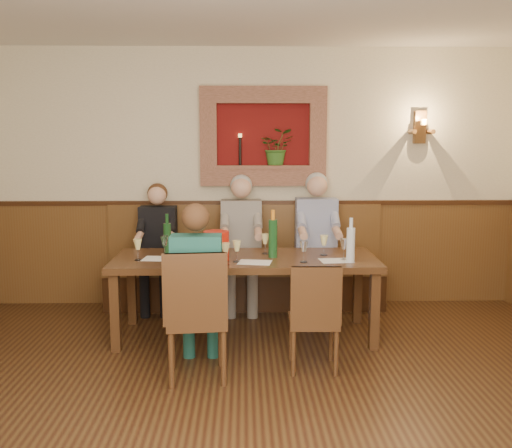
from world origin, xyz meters
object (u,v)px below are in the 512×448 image
at_px(chair_near_right, 313,338).
at_px(spittoon_bucket, 216,246).
at_px(person_bench_mid, 241,255).
at_px(person_bench_right, 317,253).
at_px(dining_table, 245,265).
at_px(chair_near_left, 197,341).
at_px(person_bench_left, 158,259).
at_px(water_bottle, 351,244).
at_px(bench, 245,277).
at_px(wine_bottle_green_b, 167,238).
at_px(wine_bottle_green_a, 273,238).
at_px(person_chair_front, 198,302).

height_order(chair_near_right, spittoon_bucket, spittoon_bucket).
distance_m(person_bench_mid, spittoon_bucket, 1.01).
bearing_deg(person_bench_right, dining_table, -132.54).
height_order(chair_near_left, person_bench_left, person_bench_left).
relative_size(spittoon_bucket, water_bottle, 0.66).
bearing_deg(person_bench_mid, person_bench_right, -0.05).
distance_m(person_bench_mid, person_bench_right, 0.81).
xyz_separation_m(person_bench_left, spittoon_bucket, (0.67, -0.95, 0.32)).
height_order(bench, person_bench_left, person_bench_left).
bearing_deg(wine_bottle_green_b, person_bench_left, 106.09).
relative_size(dining_table, water_bottle, 6.08).
bearing_deg(wine_bottle_green_a, water_bottle, -18.67).
bearing_deg(person_bench_left, wine_bottle_green_b, -73.91).
bearing_deg(bench, water_bottle, -51.87).
xyz_separation_m(dining_table, person_chair_front, (-0.38, -0.78, -0.12)).
bearing_deg(person_bench_mid, wine_bottle_green_b, -134.40).
xyz_separation_m(person_bench_mid, person_chair_front, (-0.34, -1.62, -0.05)).
bearing_deg(dining_table, person_bench_left, 137.94).
bearing_deg(person_chair_front, chair_near_right, -0.40).
relative_size(dining_table, person_bench_right, 1.63).
height_order(person_bench_right, wine_bottle_green_b, person_bench_right).
xyz_separation_m(person_bench_mid, water_bottle, (0.96, -1.07, 0.31)).
relative_size(spittoon_bucket, wine_bottle_green_b, 0.67).
distance_m(dining_table, person_bench_right, 1.14).
distance_m(bench, person_chair_front, 1.78).
bearing_deg(bench, wine_bottle_green_a, -75.09).
bearing_deg(wine_bottle_green_a, chair_near_left, -123.87).
height_order(chair_near_right, water_bottle, water_bottle).
relative_size(person_bench_right, person_chair_front, 1.09).
bearing_deg(person_chair_front, person_bench_mid, 78.24).
height_order(dining_table, water_bottle, water_bottle).
xyz_separation_m(chair_near_left, person_bench_mid, (0.33, 1.78, 0.31)).
height_order(person_chair_front, wine_bottle_green_a, person_chair_front).
distance_m(person_bench_mid, person_chair_front, 1.65).
bearing_deg(person_chair_front, person_bench_right, 54.74).
height_order(person_chair_front, wine_bottle_green_b, person_chair_front).
distance_m(wine_bottle_green_b, water_bottle, 1.69).
relative_size(dining_table, person_bench_left, 1.77).
distance_m(dining_table, person_bench_left, 1.26).
bearing_deg(spittoon_bucket, water_bottle, -6.07).
height_order(bench, chair_near_left, bench).
xyz_separation_m(spittoon_bucket, water_bottle, (1.18, -0.13, 0.03)).
height_order(dining_table, person_bench_mid, person_bench_mid).
bearing_deg(person_bench_left, person_bench_mid, -0.19).
bearing_deg(person_bench_left, chair_near_left, -72.61).
bearing_deg(water_bottle, person_bench_left, 149.93).
bearing_deg(bench, person_bench_left, -173.65).
relative_size(person_bench_mid, wine_bottle_green_b, 3.76).
bearing_deg(dining_table, wine_bottle_green_b, 169.57).
distance_m(bench, chair_near_left, 1.92).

